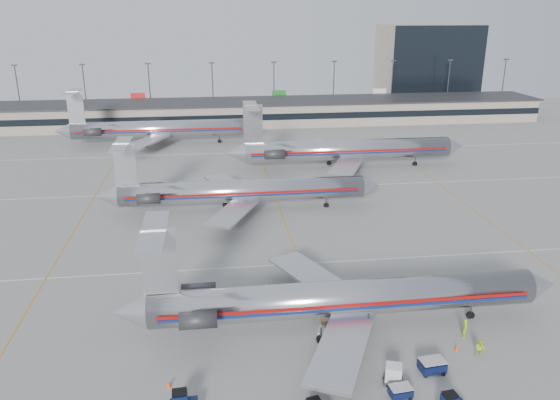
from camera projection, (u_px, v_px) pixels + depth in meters
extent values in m
plane|color=gray|center=(316.00, 305.00, 57.75)|extent=(260.00, 260.00, 0.00)
cube|color=silver|center=(300.00, 264.00, 67.11)|extent=(160.00, 0.15, 0.02)
cube|color=gray|center=(247.00, 113.00, 148.49)|extent=(160.00, 16.00, 6.00)
cube|color=black|center=(250.00, 118.00, 140.84)|extent=(160.00, 0.20, 1.60)
cube|color=#2D2D30|center=(247.00, 101.00, 147.46)|extent=(162.00, 17.00, 0.30)
cylinder|color=#38383D|center=(19.00, 93.00, 152.42)|extent=(0.30, 0.30, 15.00)
cube|color=#2D2D30|center=(14.00, 65.00, 149.91)|extent=(1.60, 0.40, 0.35)
cylinder|color=#38383D|center=(85.00, 92.00, 154.61)|extent=(0.30, 0.30, 15.00)
cube|color=#2D2D30|center=(82.00, 64.00, 152.10)|extent=(1.60, 0.40, 0.35)
cylinder|color=#38383D|center=(150.00, 91.00, 156.81)|extent=(0.30, 0.30, 15.00)
cube|color=#2D2D30|center=(148.00, 64.00, 154.30)|extent=(1.60, 0.40, 0.35)
cylinder|color=#38383D|center=(213.00, 90.00, 159.01)|extent=(0.30, 0.30, 15.00)
cube|color=#2D2D30|center=(212.00, 63.00, 156.50)|extent=(1.60, 0.40, 0.35)
cylinder|color=#38383D|center=(274.00, 89.00, 161.20)|extent=(0.30, 0.30, 15.00)
cube|color=#2D2D30|center=(274.00, 62.00, 158.69)|extent=(1.60, 0.40, 0.35)
cylinder|color=#38383D|center=(334.00, 87.00, 163.40)|extent=(0.30, 0.30, 15.00)
cube|color=#2D2D30|center=(334.00, 61.00, 160.89)|extent=(1.60, 0.40, 0.35)
cylinder|color=#38383D|center=(392.00, 86.00, 165.60)|extent=(0.30, 0.30, 15.00)
cube|color=#2D2D30|center=(393.00, 61.00, 163.09)|extent=(1.60, 0.40, 0.35)
cylinder|color=#38383D|center=(448.00, 85.00, 167.79)|extent=(0.30, 0.30, 15.00)
cube|color=#2D2D30|center=(451.00, 60.00, 165.29)|extent=(1.60, 0.40, 0.35)
cylinder|color=#38383D|center=(503.00, 84.00, 169.99)|extent=(0.30, 0.30, 15.00)
cube|color=#2D2D30|center=(506.00, 59.00, 167.48)|extent=(1.60, 0.40, 0.35)
cube|color=tan|center=(427.00, 64.00, 181.00)|extent=(30.00, 20.00, 25.00)
cylinder|color=#BCBCC1|center=(345.00, 298.00, 52.63)|extent=(37.43, 3.46, 3.46)
cone|color=#BCBCC1|center=(540.00, 285.00, 55.09)|extent=(2.99, 3.46, 3.46)
cone|color=#BCBCC1|center=(129.00, 312.00, 50.14)|extent=(3.37, 3.46, 3.46)
cube|color=#930C0A|center=(350.00, 306.00, 50.95)|extent=(35.56, 0.05, 0.33)
cube|color=navy|center=(350.00, 309.00, 51.08)|extent=(35.56, 0.05, 0.26)
cube|color=#BCBCC1|center=(313.00, 277.00, 58.84)|extent=(8.70, 12.69, 0.30)
cube|color=#BCBCC1|center=(342.00, 347.00, 46.58)|extent=(8.70, 12.69, 0.30)
cube|color=#BCBCC1|center=(159.00, 262.00, 48.89)|extent=(3.18, 0.23, 6.36)
cube|color=#BCBCC1|center=(153.00, 231.00, 47.87)|extent=(2.25, 9.83, 0.17)
cylinder|color=#2D2D30|center=(199.00, 291.00, 53.32)|extent=(3.37, 1.59, 1.59)
cylinder|color=#2D2D30|center=(198.00, 320.00, 48.33)|extent=(3.37, 1.59, 1.59)
cylinder|color=#2D2D30|center=(471.00, 311.00, 55.05)|extent=(0.19, 0.19, 1.54)
cylinder|color=#2D2D30|center=(321.00, 335.00, 51.01)|extent=(0.19, 0.19, 1.54)
cylinder|color=#2D2D30|center=(312.00, 310.00, 55.21)|extent=(0.19, 0.19, 1.54)
cylinder|color=black|center=(470.00, 315.00, 55.20)|extent=(0.84, 0.28, 0.84)
cylinder|color=#BCBCC1|center=(243.00, 191.00, 83.67)|extent=(37.32, 3.45, 3.45)
cone|color=#BCBCC1|center=(371.00, 186.00, 86.13)|extent=(2.99, 3.45, 3.45)
cone|color=#BCBCC1|center=(107.00, 196.00, 81.18)|extent=(3.36, 3.45, 3.45)
cube|color=#930C0A|center=(244.00, 194.00, 82.00)|extent=(35.45, 0.05, 0.33)
cube|color=navy|center=(244.00, 196.00, 82.12)|extent=(35.45, 0.05, 0.26)
cube|color=#BCBCC1|center=(230.00, 184.00, 89.86)|extent=(8.68, 12.65, 0.30)
cube|color=#BCBCC1|center=(233.00, 212.00, 77.63)|extent=(8.68, 12.65, 0.30)
cube|color=#BCBCC1|center=(125.00, 164.00, 79.94)|extent=(3.17, 0.23, 6.34)
cube|color=#BCBCC1|center=(121.00, 144.00, 78.92)|extent=(2.24, 9.80, 0.17)
cylinder|color=#2D2D30|center=(152.00, 188.00, 84.35)|extent=(3.36, 1.59, 1.59)
cylinder|color=#2D2D30|center=(149.00, 199.00, 79.38)|extent=(3.36, 1.59, 1.59)
cylinder|color=#2D2D30|center=(326.00, 203.00, 86.08)|extent=(0.19, 0.19, 1.54)
cylinder|color=#2D2D30|center=(226.00, 212.00, 82.05)|extent=(0.19, 0.19, 1.54)
cylinder|color=#2D2D30|center=(225.00, 202.00, 86.24)|extent=(0.19, 0.19, 1.54)
cylinder|color=black|center=(326.00, 205.00, 86.23)|extent=(0.84, 0.28, 0.84)
cylinder|color=#BCBCC1|center=(348.00, 150.00, 106.42)|extent=(40.38, 3.93, 3.93)
cone|color=#BCBCC1|center=(455.00, 146.00, 109.10)|extent=(3.40, 3.93, 3.93)
cone|color=#BCBCC1|center=(235.00, 153.00, 103.73)|extent=(3.83, 3.93, 3.93)
cube|color=#930C0A|center=(351.00, 151.00, 104.52)|extent=(38.36, 0.05, 0.37)
cube|color=navy|center=(351.00, 153.00, 104.66)|extent=(38.36, 0.05, 0.30)
cube|color=#BCBCC1|center=(329.00, 146.00, 113.48)|extent=(9.88, 14.40, 0.34)
cube|color=#BCBCC1|center=(347.00, 165.00, 99.55)|extent=(9.88, 14.40, 0.34)
cube|color=#BCBCC1|center=(253.00, 124.00, 102.31)|extent=(3.61, 0.27, 7.23)
cube|color=#BCBCC1|center=(251.00, 106.00, 101.15)|extent=(2.55, 11.16, 0.19)
cylinder|color=#2D2D30|center=(271.00, 147.00, 107.34)|extent=(3.83, 1.81, 1.81)
cylinder|color=#2D2D30|center=(275.00, 154.00, 101.67)|extent=(3.83, 1.81, 1.81)
cylinder|color=#2D2D30|center=(415.00, 161.00, 109.05)|extent=(0.21, 0.21, 1.75)
cylinder|color=#2D2D30|center=(335.00, 168.00, 104.59)|extent=(0.21, 0.21, 1.75)
cylinder|color=#2D2D30|center=(329.00, 161.00, 109.36)|extent=(0.21, 0.21, 1.75)
cylinder|color=black|center=(415.00, 164.00, 109.21)|extent=(0.96, 0.32, 0.96)
cylinder|color=#BCBCC1|center=(160.00, 129.00, 125.34)|extent=(39.34, 3.83, 3.83)
cone|color=#BCBCC1|center=(253.00, 127.00, 127.94)|extent=(3.31, 3.83, 3.83)
cone|color=#BCBCC1|center=(63.00, 132.00, 122.71)|extent=(3.73, 3.83, 3.83)
cube|color=#930C0A|center=(159.00, 130.00, 123.48)|extent=(37.37, 0.05, 0.36)
cube|color=navy|center=(160.00, 132.00, 123.62)|extent=(37.37, 0.05, 0.29)
cube|color=#BCBCC1|center=(154.00, 127.00, 132.21)|extent=(9.63, 14.04, 0.33)
cube|color=#BCBCC1|center=(148.00, 141.00, 118.64)|extent=(9.63, 14.04, 0.33)
cube|color=#BCBCC1|center=(76.00, 107.00, 121.33)|extent=(3.52, 0.26, 7.04)
cube|color=#BCBCC1|center=(72.00, 92.00, 120.20)|extent=(2.48, 10.87, 0.19)
cylinder|color=#2D2D30|center=(97.00, 127.00, 126.23)|extent=(3.73, 1.76, 1.76)
cylinder|color=#2D2D30|center=(92.00, 132.00, 120.70)|extent=(3.73, 1.76, 1.76)
cylinder|color=#2D2D30|center=(219.00, 139.00, 127.90)|extent=(0.21, 0.21, 1.71)
cylinder|color=#2D2D30|center=(146.00, 144.00, 123.55)|extent=(0.21, 0.21, 1.71)
cylinder|color=#2D2D30|center=(148.00, 139.00, 128.20)|extent=(0.21, 0.21, 1.71)
cylinder|color=black|center=(219.00, 141.00, 128.06)|extent=(0.93, 0.31, 0.93)
cube|color=#091233|center=(180.00, 398.00, 42.22)|extent=(1.24, 1.05, 0.89)
cube|color=black|center=(179.00, 392.00, 42.03)|extent=(1.18, 1.00, 0.08)
cube|color=black|center=(314.00, 400.00, 41.36)|extent=(1.19, 1.05, 0.07)
cube|color=#091233|center=(449.00, 400.00, 42.08)|extent=(1.24, 1.08, 0.84)
cube|color=black|center=(450.00, 394.00, 41.90)|extent=(1.18, 1.02, 0.07)
cube|color=#091233|center=(400.00, 392.00, 43.86)|extent=(1.88, 1.38, 0.65)
cube|color=#A3A3A3|center=(401.00, 387.00, 43.70)|extent=(1.88, 1.38, 0.06)
cylinder|color=black|center=(406.00, 391.00, 44.53)|extent=(0.33, 0.13, 0.33)
cylinder|color=black|center=(410.00, 399.00, 43.57)|extent=(0.33, 0.13, 0.33)
cylinder|color=black|center=(390.00, 392.00, 44.37)|extent=(0.33, 0.13, 0.33)
cylinder|color=black|center=(394.00, 400.00, 43.41)|extent=(0.33, 0.13, 0.33)
cube|color=#091233|center=(432.00, 366.00, 46.86)|extent=(2.27, 1.67, 0.79)
cube|color=#A3A3A3|center=(433.00, 360.00, 46.67)|extent=(2.27, 1.67, 0.07)
cylinder|color=black|center=(437.00, 365.00, 47.67)|extent=(0.40, 0.16, 0.40)
cylinder|color=black|center=(443.00, 374.00, 46.51)|extent=(0.40, 0.16, 0.40)
cylinder|color=black|center=(420.00, 366.00, 47.48)|extent=(0.40, 0.16, 0.40)
cylinder|color=black|center=(426.00, 375.00, 46.32)|extent=(0.40, 0.16, 0.40)
cube|color=#2D2D30|center=(393.00, 380.00, 45.65)|extent=(1.94, 1.78, 0.27)
cube|color=silver|center=(393.00, 372.00, 45.38)|extent=(1.66, 1.61, 1.33)
cylinder|color=black|center=(398.00, 377.00, 46.26)|extent=(0.21, 0.11, 0.21)
cylinder|color=black|center=(402.00, 385.00, 45.26)|extent=(0.21, 0.11, 0.21)
cylinder|color=black|center=(384.00, 378.00, 46.11)|extent=(0.21, 0.11, 0.21)
cylinder|color=black|center=(388.00, 386.00, 45.11)|extent=(0.21, 0.11, 0.21)
cube|color=#A3A3A3|center=(340.00, 333.00, 51.79)|extent=(4.33, 2.59, 0.57)
cube|color=#2D2D30|center=(347.00, 321.00, 51.44)|extent=(4.25, 2.17, 1.46)
cylinder|color=black|center=(353.00, 331.00, 52.62)|extent=(0.57, 0.18, 0.57)
cylinder|color=black|center=(356.00, 338.00, 51.46)|extent=(0.57, 0.18, 0.57)
cylinder|color=black|center=(323.00, 333.00, 52.27)|extent=(0.57, 0.18, 0.57)
cylinder|color=black|center=(326.00, 340.00, 51.10)|extent=(0.57, 0.18, 0.57)
imported|color=#88CC13|center=(465.00, 328.00, 51.77)|extent=(0.77, 0.83, 1.90)
imported|color=#C3E515|center=(480.00, 348.00, 48.92)|extent=(1.04, 0.97, 1.71)
cone|color=#F64D08|center=(457.00, 348.00, 49.91)|extent=(0.56, 0.56, 0.59)
cone|color=#F64D08|center=(169.00, 384.00, 45.11)|extent=(0.52, 0.52, 0.60)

